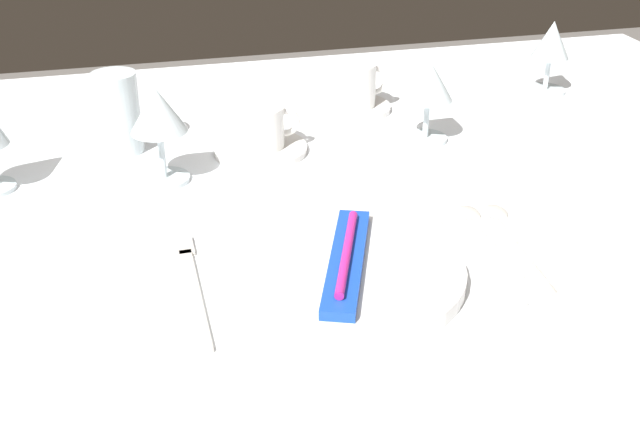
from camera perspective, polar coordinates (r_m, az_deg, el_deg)
dining_table at (r=1.11m, az=-3.29°, el=-1.48°), size 1.80×1.11×0.74m
dinner_plate at (r=0.86m, az=1.95°, el=-4.36°), size 0.26×0.26×0.02m
toothbrush_package at (r=0.85m, az=1.97°, el=-3.41°), size 0.11×0.21×0.02m
fork_outer at (r=0.86m, az=-9.38°, el=-5.11°), size 0.02×0.22×0.00m
dinner_knife at (r=0.92m, az=11.43°, el=-3.05°), size 0.02×0.22×0.00m
spoon_soup at (r=0.96m, az=12.42°, el=-1.68°), size 0.03×0.22×0.01m
spoon_dessert at (r=0.97m, az=14.07°, el=-1.50°), size 0.03×0.21×0.01m
saucer_left at (r=1.32m, az=2.38°, el=7.73°), size 0.13×0.13×0.01m
coffee_cup_left at (r=1.31m, az=2.50°, el=9.42°), size 0.10×0.08×0.07m
saucer_right at (r=1.17m, az=-4.23°, el=4.72°), size 0.14×0.14×0.01m
coffee_cup_right at (r=1.15m, az=-4.20°, el=6.37°), size 0.09×0.07×0.06m
wine_glass_centre at (r=1.06m, az=-11.81°, el=7.00°), size 0.08×0.08×0.13m
wine_glass_left at (r=1.44m, az=16.60°, el=11.71°), size 0.07×0.07×0.13m
wine_glass_far at (r=1.18m, az=7.97°, el=9.28°), size 0.07×0.07×0.13m
drink_tumbler at (r=1.19m, az=-14.57°, el=6.80°), size 0.07×0.07×0.12m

